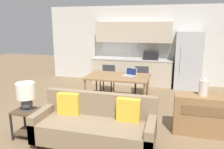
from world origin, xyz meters
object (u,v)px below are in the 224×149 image
at_px(vase, 203,88).
at_px(dining_chair_far_left, 108,77).
at_px(credenza, 208,115).
at_px(laptop, 130,74).
at_px(table_lamp, 26,94).
at_px(couch, 96,126).
at_px(dining_chair_far_right, 142,79).
at_px(refrigerator, 188,60).
at_px(side_table, 26,119).
at_px(dining_table, 118,78).

distance_m(vase, dining_chair_far_left, 3.21).
distance_m(credenza, laptop, 2.23).
height_order(table_lamp, credenza, table_lamp).
relative_size(credenza, vase, 3.85).
xyz_separation_m(couch, dining_chair_far_right, (0.40, 2.97, 0.13)).
relative_size(refrigerator, credenza, 1.47).
bearing_deg(table_lamp, laptop, 57.13).
bearing_deg(dining_chair_far_right, couch, -103.28).
bearing_deg(laptop, dining_chair_far_left, 159.75).
height_order(refrigerator, credenza, refrigerator).
bearing_deg(table_lamp, dining_chair_far_right, 61.08).
bearing_deg(vase, credenza, -10.50).
bearing_deg(laptop, dining_chair_far_right, 96.21).
relative_size(couch, side_table, 3.86).
height_order(side_table, dining_chair_far_right, dining_chair_far_right).
bearing_deg(couch, side_table, -175.76).
relative_size(dining_table, couch, 0.79).
bearing_deg(side_table, dining_table, 61.09).
distance_m(dining_table, laptop, 0.34).
bearing_deg(dining_chair_far_right, dining_chair_far_left, 176.39).
height_order(table_lamp, laptop, table_lamp).
relative_size(refrigerator, side_table, 3.46).
bearing_deg(side_table, laptop, 56.62).
xyz_separation_m(dining_table, couch, (0.11, -2.10, -0.34)).
distance_m(dining_chair_far_right, laptop, 0.86).
height_order(side_table, vase, vase).
distance_m(table_lamp, laptop, 2.73).
relative_size(side_table, vase, 1.64).
distance_m(couch, side_table, 1.33).
bearing_deg(side_table, vase, 17.80).
xyz_separation_m(refrigerator, dining_table, (-1.86, -1.97, -0.23)).
xyz_separation_m(dining_table, side_table, (-1.21, -2.20, -0.34)).
xyz_separation_m(table_lamp, dining_chair_far_right, (1.69, 3.06, -0.37)).
xyz_separation_m(dining_table, laptop, (0.30, 0.10, 0.11)).
relative_size(side_table, dining_chair_far_left, 0.63).
relative_size(dining_table, dining_chair_far_right, 1.93).
relative_size(refrigerator, couch, 0.90).
distance_m(couch, credenza, 2.13).
relative_size(dining_table, credenza, 1.30).
bearing_deg(refrigerator, side_table, -126.40).
bearing_deg(table_lamp, dining_chair_far_left, 77.74).
relative_size(dining_chair_far_left, dining_chair_far_right, 1.00).
bearing_deg(couch, refrigerator, 66.74).
bearing_deg(dining_chair_far_right, side_table, -124.88).
bearing_deg(dining_table, side_table, -118.91).
relative_size(dining_table, vase, 4.99).
relative_size(table_lamp, credenza, 0.41).
bearing_deg(refrigerator, dining_chair_far_left, -154.60).
relative_size(couch, dining_chair_far_left, 2.45).
distance_m(dining_chair_far_left, laptop, 1.15).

